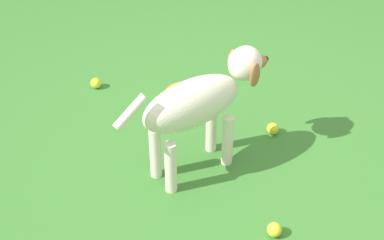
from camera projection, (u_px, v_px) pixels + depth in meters
name	position (u px, v px, depth m)	size (l,w,h in m)	color
ground	(219.00, 176.00, 2.70)	(14.00, 14.00, 0.00)	#38722D
dog	(201.00, 101.00, 2.54)	(0.67, 0.64, 0.59)	silver
tennis_ball_0	(273.00, 129.00, 2.96)	(0.07, 0.07, 0.07)	#C8D12B
tennis_ball_1	(96.00, 83.00, 3.33)	(0.07, 0.07, 0.07)	#C1E42C
tennis_ball_2	(274.00, 230.00, 2.37)	(0.07, 0.07, 0.07)	yellow
water_bowl	(184.00, 96.00, 3.22)	(0.22, 0.22, 0.06)	orange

